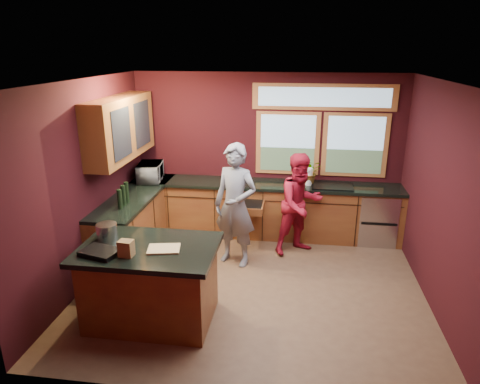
% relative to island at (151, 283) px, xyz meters
% --- Properties ---
extents(floor, '(4.50, 4.50, 0.00)m').
position_rel_island_xyz_m(floor, '(1.10, 0.91, -0.48)').
color(floor, brown).
rests_on(floor, ground).
extents(room_shell, '(4.52, 4.02, 2.71)m').
position_rel_island_xyz_m(room_shell, '(0.50, 1.24, 1.32)').
color(room_shell, black).
rests_on(room_shell, ground).
extents(back_counter, '(4.50, 0.64, 0.93)m').
position_rel_island_xyz_m(back_counter, '(1.30, 2.61, -0.01)').
color(back_counter, '#592615').
rests_on(back_counter, floor).
extents(left_counter, '(0.64, 2.30, 0.93)m').
position_rel_island_xyz_m(left_counter, '(-0.85, 1.76, -0.01)').
color(left_counter, '#592615').
rests_on(left_counter, floor).
extents(island, '(1.55, 1.05, 0.95)m').
position_rel_island_xyz_m(island, '(0.00, 0.00, 0.00)').
color(island, '#592615').
rests_on(island, floor).
extents(person_grey, '(0.77, 0.64, 1.82)m').
position_rel_island_xyz_m(person_grey, '(0.76, 1.54, 0.43)').
color(person_grey, slate).
rests_on(person_grey, floor).
extents(person_red, '(0.98, 0.94, 1.59)m').
position_rel_island_xyz_m(person_red, '(1.70, 2.03, 0.32)').
color(person_red, maroon).
rests_on(person_red, floor).
extents(microwave, '(0.46, 0.61, 0.31)m').
position_rel_island_xyz_m(microwave, '(-0.82, 2.46, 0.60)').
color(microwave, '#999999').
rests_on(microwave, left_counter).
extents(potted_plant, '(0.37, 0.32, 0.41)m').
position_rel_island_xyz_m(potted_plant, '(1.83, 2.66, 0.66)').
color(potted_plant, '#999999').
rests_on(potted_plant, back_counter).
extents(paper_towel, '(0.12, 0.12, 0.28)m').
position_rel_island_xyz_m(paper_towel, '(1.82, 2.61, 0.59)').
color(paper_towel, white).
rests_on(paper_towel, back_counter).
extents(cutting_board, '(0.39, 0.31, 0.02)m').
position_rel_island_xyz_m(cutting_board, '(0.20, -0.05, 0.48)').
color(cutting_board, tan).
rests_on(cutting_board, island).
extents(stock_pot, '(0.24, 0.24, 0.18)m').
position_rel_island_xyz_m(stock_pot, '(-0.55, 0.15, 0.56)').
color(stock_pot, silver).
rests_on(stock_pot, island).
extents(paper_bag, '(0.16, 0.13, 0.18)m').
position_rel_island_xyz_m(paper_bag, '(-0.15, -0.25, 0.56)').
color(paper_bag, brown).
rests_on(paper_bag, island).
extents(black_tray, '(0.46, 0.37, 0.05)m').
position_rel_island_xyz_m(black_tray, '(-0.45, -0.25, 0.49)').
color(black_tray, black).
rests_on(black_tray, island).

